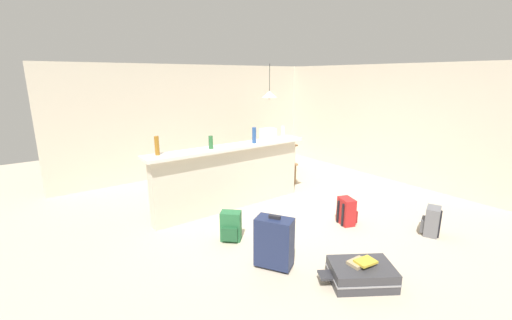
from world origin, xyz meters
TOP-DOWN VIEW (x-y plane):
  - ground_plane at (0.00, 0.00)m, footprint 13.00×13.00m
  - wall_back at (0.00, 3.05)m, footprint 6.60×0.10m
  - wall_right at (3.05, 0.30)m, footprint 0.10×6.00m
  - partition_half_wall at (-0.72, 0.53)m, footprint 2.80×0.20m
  - bar_countertop at (-0.72, 0.53)m, footprint 2.96×0.40m
  - bottle_amber at (-1.95, 0.61)m, footprint 0.07×0.07m
  - bottle_green at (-1.09, 0.52)m, footprint 0.07×0.07m
  - bottle_blue at (-0.27, 0.47)m, footprint 0.07×0.07m
  - bottle_white at (0.51, 0.60)m, footprint 0.07×0.07m
  - grocery_bag at (0.08, 0.52)m, footprint 0.26×0.18m
  - dining_table at (0.98, 1.64)m, footprint 1.10×0.80m
  - dining_chair_near_partition at (0.98, 1.10)m, footprint 0.48×0.48m
  - pendant_lamp at (1.00, 1.64)m, footprint 0.34×0.34m
  - suitcase_flat_charcoal at (-0.74, -2.17)m, footprint 0.87×0.79m
  - backpack_green at (-1.36, -0.46)m, footprint 0.34×0.34m
  - suitcase_upright_navy at (-1.31, -1.34)m, footprint 0.43×0.50m
  - backpack_grey at (1.06, -2.06)m, footprint 0.33×0.31m
  - backpack_red at (0.37, -1.09)m, footprint 0.30×0.32m
  - book_stack at (-0.74, -2.16)m, footprint 0.27×0.25m

SIDE VIEW (x-z plane):
  - ground_plane at x=0.00m, z-range -0.05..0.00m
  - suitcase_flat_charcoal at x=-0.74m, z-range 0.00..0.22m
  - backpack_green at x=-1.36m, z-range -0.01..0.41m
  - backpack_grey at x=1.06m, z-range -0.01..0.41m
  - backpack_red at x=0.37m, z-range -0.01..0.41m
  - book_stack at x=-0.74m, z-range 0.22..0.28m
  - suitcase_upright_navy at x=-1.31m, z-range 0.00..0.67m
  - dining_chair_near_partition at x=0.98m, z-range 0.05..0.98m
  - partition_half_wall at x=-0.72m, z-range 0.00..1.06m
  - dining_table at x=0.98m, z-range 0.28..1.02m
  - bar_countertop at x=-0.72m, z-range 1.06..1.11m
  - bottle_green at x=-1.09m, z-range 1.11..1.32m
  - bottle_white at x=0.51m, z-range 1.11..1.33m
  - grocery_bag at x=0.08m, z-range 1.11..1.33m
  - wall_back at x=0.00m, z-range 0.00..2.50m
  - wall_right at x=3.05m, z-range 0.00..2.50m
  - bottle_blue at x=-0.27m, z-range 1.11..1.39m
  - bottle_amber at x=-1.95m, z-range 1.11..1.40m
  - pendant_lamp at x=1.00m, z-range 1.48..2.24m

